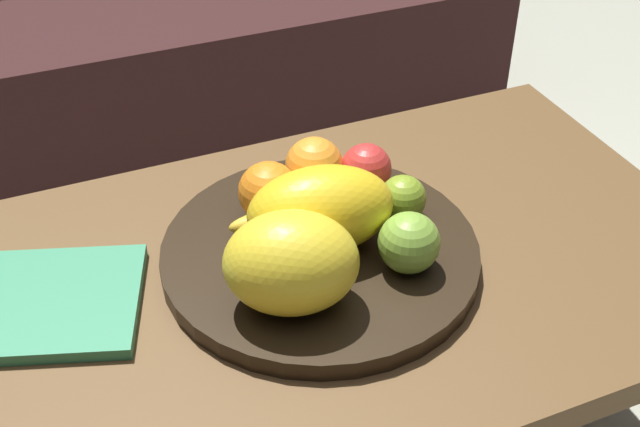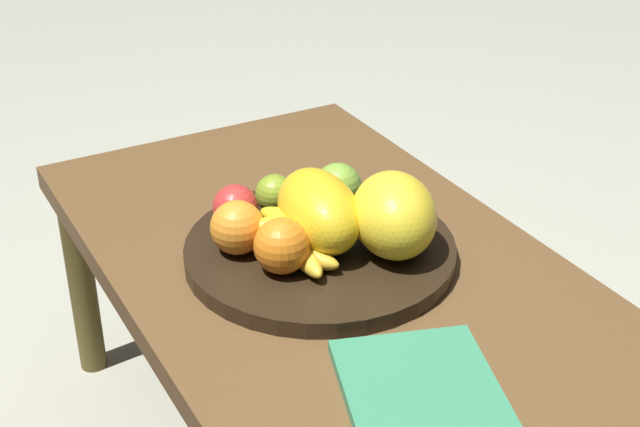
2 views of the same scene
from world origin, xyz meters
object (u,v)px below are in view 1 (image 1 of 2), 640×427
Objects in this scene: orange_left at (269,192)px; magazine at (31,303)px; coffee_table at (306,300)px; apple_left at (403,198)px; melon_smaller_beside at (321,210)px; banana_bunch at (296,212)px; melon_large_front at (291,263)px; orange_front at (314,166)px; couch at (103,19)px; apple_front at (409,243)px; apple_right at (366,169)px; fruit_bowl at (320,253)px.

orange_left is 0.31× the size of magazine.
apple_left reaches higher than coffee_table.
banana_bunch is at bearing 112.81° from melon_smaller_beside.
orange_front is at bearing 61.10° from melon_large_front.
banana_bunch is (0.06, -1.06, 0.17)m from couch.
apple_front is at bearing -82.26° from couch.
orange_front is at bearing 158.19° from apple_right.
orange_front reaches higher than apple_front.
orange_left reaches higher than apple_left.
melon_smaller_beside is 0.13m from apple_right.
melon_large_front is 0.31m from magazine.
coffee_table is at bearing -116.86° from orange_front.
banana_bunch is (0.02, -0.04, -0.01)m from orange_left.
melon_smaller_beside reaches higher than apple_left.
orange_front is at bearing 23.07° from orange_left.
apple_left is 0.14m from banana_bunch.
apple_left reaches higher than fruit_bowl.
apple_front is (0.16, -1.18, 0.18)m from couch.
fruit_bowl is 1.58× the size of magazine.
orange_left is 1.30× the size of apple_left.
apple_right is (0.18, -1.02, 0.18)m from couch.
apple_left reaches higher than magazine.
orange_left reaches higher than banana_bunch.
orange_front reaches higher than apple_left.
orange_front is at bearing -83.24° from couch.
apple_front reaches higher than magazine.
fruit_bowl is (0.02, 0.01, 0.06)m from coffee_table.
fruit_bowl is at bearing -108.91° from orange_front.
couch reaches higher than apple_right.
magazine is at bearing 171.55° from fruit_bowl.
orange_front is (0.04, 0.11, 0.05)m from fruit_bowl.
melon_smaller_beside reaches higher than orange_left.
apple_right is at bearing 2.64° from orange_left.
magazine is (-0.34, 0.05, -0.07)m from melon_smaller_beside.
couch is at bearing 94.33° from magazine.
orange_front reaches higher than coffee_table.
apple_left is 0.24× the size of magazine.
melon_large_front reaches higher than fruit_bowl.
couch is at bearing 100.12° from apple_right.
coffee_table is at bearing 7.16° from magazine.
melon_large_front is 2.22× the size of apple_right.
melon_smaller_beside is (0.07, 0.08, -0.00)m from melon_large_front.
couch reaches higher than magazine.
orange_front is at bearing 27.48° from magazine.
fruit_bowl is 2.37× the size of banana_bunch.
coffee_table is at bearing -151.98° from melon_smaller_beside.
apple_front is at bearing -113.16° from apple_left.
banana_bunch is at bearing -127.56° from orange_front.
apple_left is at bearing -76.90° from apple_right.
coffee_table is 0.62× the size of couch.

